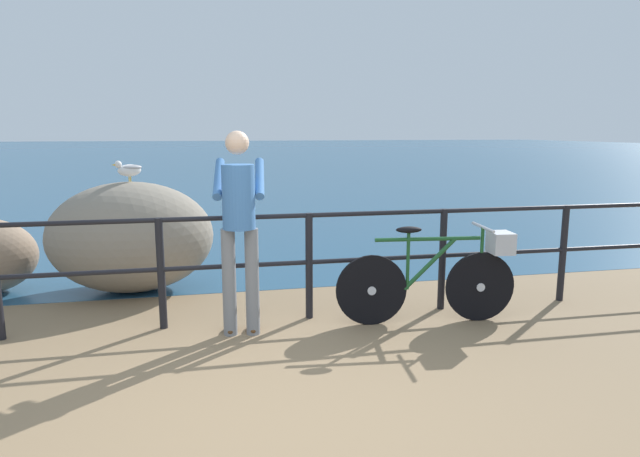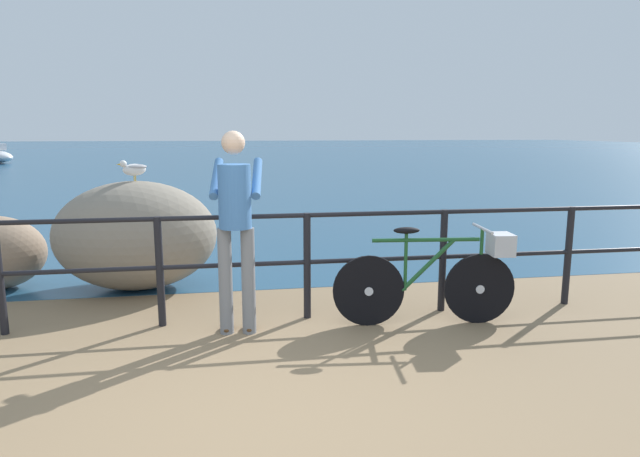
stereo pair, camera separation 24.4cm
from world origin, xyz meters
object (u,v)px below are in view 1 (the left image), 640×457
object	(u,v)px
breakwater_boulder_main	(131,237)
seagull	(129,169)
bicycle	(442,274)
person_at_railing	(239,223)

from	to	relation	value
breakwater_boulder_main	seagull	bearing A→B (deg)	-8.43
bicycle	breakwater_boulder_main	size ratio (longest dim) A/B	0.95
person_at_railing	breakwater_boulder_main	size ratio (longest dim) A/B	0.99
bicycle	person_at_railing	size ratio (longest dim) A/B	0.95
person_at_railing	seagull	world-z (taller)	person_at_railing
breakwater_boulder_main	seagull	size ratio (longest dim) A/B	5.49
breakwater_boulder_main	person_at_railing	bearing A→B (deg)	-55.23
seagull	person_at_railing	bearing A→B (deg)	94.61
breakwater_boulder_main	seagull	distance (m)	0.75
bicycle	seagull	bearing A→B (deg)	156.01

